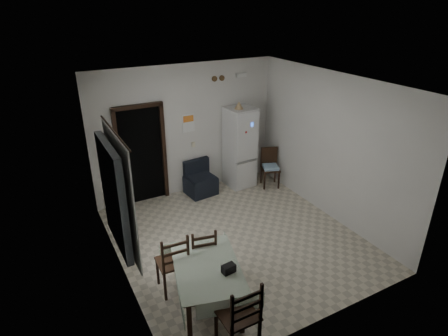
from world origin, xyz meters
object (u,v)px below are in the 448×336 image
at_px(dining_table, 208,286).
at_px(dining_chair_far_right, 202,252).
at_px(corner_chair, 270,168).
at_px(dining_chair_near_head, 238,314).
at_px(navy_seat, 201,178).
at_px(dining_chair_far_left, 172,261).
at_px(fridge, 240,147).

relative_size(dining_table, dining_chair_far_right, 1.42).
xyz_separation_m(corner_chair, dining_chair_far_right, (-2.79, -2.15, 0.02)).
height_order(dining_chair_far_right, dining_chair_near_head, dining_chair_near_head).
bearing_deg(navy_seat, dining_table, -119.22).
distance_m(navy_seat, dining_chair_far_left, 3.11).
xyz_separation_m(corner_chair, dining_chair_far_left, (-3.30, -2.18, 0.06)).
distance_m(fridge, navy_seat, 1.17).
bearing_deg(corner_chair, dining_chair_far_left, -126.13).
relative_size(fridge, corner_chair, 2.05).
distance_m(corner_chair, dining_chair_far_right, 3.52).
bearing_deg(dining_chair_near_head, dining_chair_far_left, -76.90).
height_order(fridge, navy_seat, fridge).
xyz_separation_m(navy_seat, corner_chair, (1.62, -0.43, 0.08)).
height_order(dining_table, dining_chair_near_head, dining_chair_near_head).
bearing_deg(fridge, dining_chair_far_left, -139.41).
relative_size(navy_seat, dining_table, 0.56).
distance_m(fridge, dining_chair_near_head, 4.66).
bearing_deg(dining_chair_far_left, dining_chair_near_head, 106.16).
bearing_deg(dining_table, navy_seat, 81.49).
bearing_deg(dining_table, dining_chair_near_head, -73.42).
distance_m(corner_chair, dining_chair_near_head, 4.63).
bearing_deg(fridge, corner_chair, -39.11).
relative_size(navy_seat, dining_chair_near_head, 0.70).
xyz_separation_m(corner_chair, dining_table, (-2.99, -2.75, -0.11)).
height_order(navy_seat, dining_chair_near_head, dining_chair_near_head).
height_order(dining_chair_far_left, dining_chair_far_right, dining_chair_far_left).
bearing_deg(navy_seat, dining_chair_far_right, -120.39).
bearing_deg(dining_chair_far_right, dining_table, 83.15).
bearing_deg(dining_chair_far_left, dining_table, 121.16).
distance_m(fridge, corner_chair, 0.88).
distance_m(fridge, dining_chair_far_left, 3.78).
relative_size(fridge, dining_table, 1.39).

